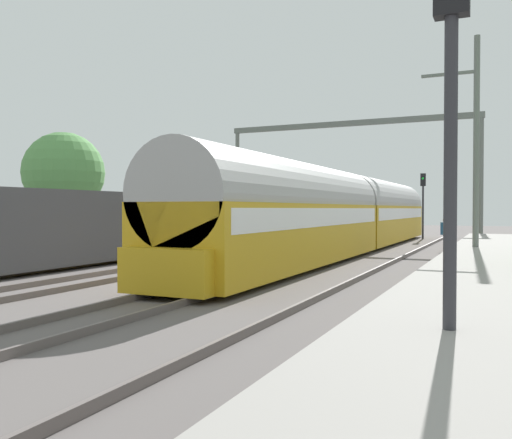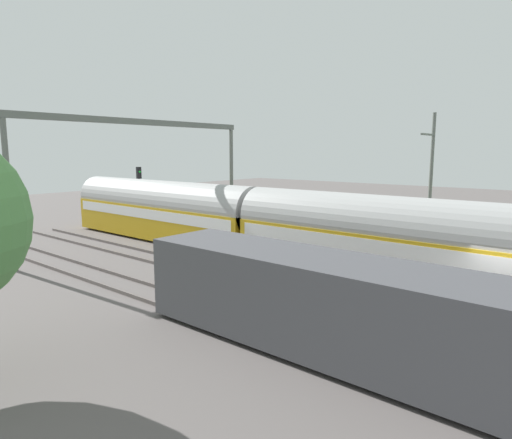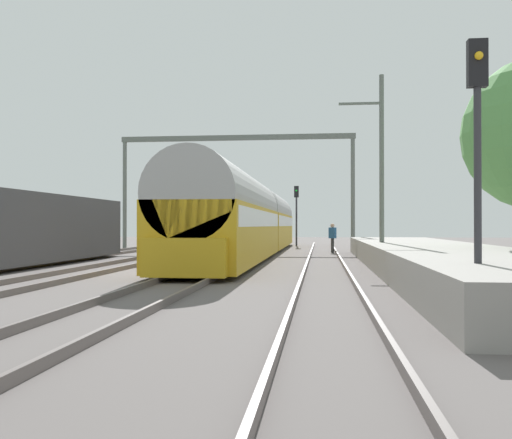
# 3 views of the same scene
# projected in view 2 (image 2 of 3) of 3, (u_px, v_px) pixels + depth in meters

# --- Properties ---
(ground) EXTENTS (120.00, 120.00, 0.00)m
(ground) POSITION_uv_depth(u_px,v_px,m) (499.00, 322.00, 15.63)
(ground) COLOR #5E5756
(track_far_west) EXTENTS (1.52, 60.00, 0.16)m
(track_far_west) POSITION_uv_depth(u_px,v_px,m) (445.00, 389.00, 11.08)
(track_far_west) COLOR #635957
(track_far_west) RESTS_ON ground
(track_west) EXTENTS (1.52, 60.00, 0.16)m
(track_west) POSITION_uv_depth(u_px,v_px,m) (485.00, 338.00, 14.11)
(track_west) COLOR #635957
(track_west) RESTS_ON ground
(track_east) EXTENTS (1.52, 60.00, 0.16)m
(track_east) POSITION_uv_depth(u_px,v_px,m) (511.00, 305.00, 17.13)
(track_east) COLOR #635957
(track_east) RESTS_ON ground
(platform) EXTENTS (4.40, 28.00, 0.90)m
(platform) POSITION_uv_depth(u_px,v_px,m) (499.00, 253.00, 24.25)
(platform) COLOR gray
(platform) RESTS_ON ground
(passenger_train) EXTENTS (2.93, 32.85, 3.82)m
(passenger_train) POSITION_uv_depth(u_px,v_px,m) (256.00, 223.00, 24.92)
(passenger_train) COLOR gold
(passenger_train) RESTS_ON ground
(freight_car) EXTENTS (2.80, 13.00, 2.70)m
(freight_car) POSITION_uv_depth(u_px,v_px,m) (334.00, 307.00, 12.89)
(freight_car) COLOR #47474C
(freight_car) RESTS_ON ground
(person_crossing) EXTENTS (0.47, 0.42, 1.73)m
(person_crossing) POSITION_uv_depth(u_px,v_px,m) (274.00, 225.00, 29.86)
(person_crossing) COLOR #323232
(person_crossing) RESTS_ON ground
(railway_signal_far) EXTENTS (0.36, 0.30, 4.71)m
(railway_signal_far) POSITION_uv_depth(u_px,v_px,m) (139.00, 189.00, 34.68)
(railway_signal_far) COLOR #2D2D33
(railway_signal_far) RESTS_ON ground
(catenary_gantry) EXTENTS (16.33, 0.28, 7.86)m
(catenary_gantry) POSITION_uv_depth(u_px,v_px,m) (143.00, 152.00, 27.49)
(catenary_gantry) COLOR #5E645F
(catenary_gantry) RESTS_ON ground
(catenary_pole_east_mid) EXTENTS (1.90, 0.20, 8.00)m
(catenary_pole_east_mid) POSITION_uv_depth(u_px,v_px,m) (430.00, 183.00, 24.75)
(catenary_pole_east_mid) COLOR #5E645F
(catenary_pole_east_mid) RESTS_ON ground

